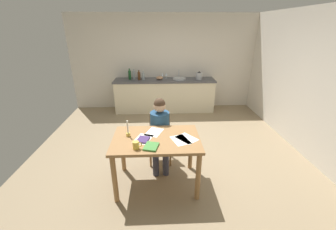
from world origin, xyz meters
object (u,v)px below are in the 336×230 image
object	(u,v)px
bottle_oil	(130,75)
mixing_bowl	(160,78)
dining_table	(156,146)
chair_at_table	(160,136)
wine_glass_by_kettle	(162,74)
coffee_mug	(136,145)
candlestick	(128,132)
stovetop_kettle	(199,76)
bottle_vinegar	(134,75)
wine_glass_near_sink	(166,74)
book_magazine	(151,146)
person_seated	(160,129)
bottle_sauce	(143,76)
book_cookery	(143,140)
sink_unit	(179,78)
bottle_wine_red	(139,76)

from	to	relation	value
bottle_oil	mixing_bowl	distance (m)	0.82
dining_table	mixing_bowl	size ratio (longest dim) A/B	6.28
chair_at_table	wine_glass_by_kettle	bearing A→B (deg)	87.73
coffee_mug	candlestick	distance (m)	0.38
mixing_bowl	stovetop_kettle	size ratio (longest dim) A/B	0.90
bottle_vinegar	chair_at_table	bearing A→B (deg)	-75.03
chair_at_table	wine_glass_near_sink	size ratio (longest dim) A/B	5.55
candlestick	book_magazine	xyz separation A→B (m)	(0.34, -0.33, -0.05)
coffee_mug	bottle_vinegar	distance (m)	3.51
person_seated	bottle_sauce	bearing A→B (deg)	99.25
coffee_mug	book_cookery	distance (m)	0.23
mixing_bowl	wine_glass_near_sink	bearing A→B (deg)	35.36
book_magazine	stovetop_kettle	world-z (taller)	stovetop_kettle
chair_at_table	bottle_vinegar	xyz separation A→B (m)	(-0.68, 2.56, 0.54)
mixing_bowl	bottle_oil	bearing A→B (deg)	176.81
coffee_mug	mixing_bowl	xyz separation A→B (m)	(0.33, 3.41, 0.10)
sink_unit	book_magazine	bearing A→B (deg)	-101.49
chair_at_table	bottle_wine_red	size ratio (longest dim) A/B	3.30
chair_at_table	bottle_wine_red	bearing A→B (deg)	102.28
person_seated	coffee_mug	distance (m)	0.85
bottle_sauce	stovetop_kettle	xyz separation A→B (m)	(1.53, 0.04, -0.01)
coffee_mug	wine_glass_near_sink	size ratio (longest dim) A/B	0.79
bottle_vinegar	wine_glass_near_sink	bearing A→B (deg)	4.12
bottle_oil	wine_glass_near_sink	xyz separation A→B (m)	(1.01, 0.09, -0.02)
book_cookery	bottle_sauce	xyz separation A→B (m)	(-0.18, 3.14, 0.20)
person_seated	bottle_oil	distance (m)	2.82
wine_glass_near_sink	wine_glass_by_kettle	bearing A→B (deg)	180.00
coffee_mug	wine_glass_by_kettle	xyz separation A→B (m)	(0.42, 3.55, 0.17)
bottle_oil	stovetop_kettle	size ratio (longest dim) A/B	1.35
dining_table	wine_glass_by_kettle	size ratio (longest dim) A/B	8.08
chair_at_table	mixing_bowl	xyz separation A→B (m)	(0.02, 2.49, 0.47)
candlestick	book_cookery	xyz separation A→B (m)	(0.22, -0.14, -0.06)
bottle_vinegar	bottle_sauce	size ratio (longest dim) A/B	1.10
wine_glass_near_sink	bottle_oil	bearing A→B (deg)	-174.91
chair_at_table	candlestick	world-z (taller)	candlestick
bottle_vinegar	stovetop_kettle	size ratio (longest dim) A/B	1.23
candlestick	mixing_bowl	distance (m)	3.10
person_seated	book_cookery	distance (m)	0.62
wine_glass_near_sink	bottle_vinegar	bearing A→B (deg)	-175.88
dining_table	bottle_sauce	size ratio (longest dim) A/B	5.09
stovetop_kettle	book_magazine	bearing A→B (deg)	-110.07
dining_table	wine_glass_near_sink	xyz separation A→B (m)	(0.27, 3.28, 0.34)
person_seated	sink_unit	world-z (taller)	person_seated
book_magazine	bottle_sauce	bearing A→B (deg)	109.33
candlestick	bottle_vinegar	xyz separation A→B (m)	(-0.22, 3.13, 0.16)
dining_table	bottle_oil	xyz separation A→B (m)	(-0.74, 3.19, 0.36)
sink_unit	bottle_sauce	distance (m)	0.99
dining_table	person_seated	size ratio (longest dim) A/B	1.04
dining_table	bottle_wine_red	distance (m)	3.19
chair_at_table	wine_glass_near_sink	world-z (taller)	wine_glass_near_sink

